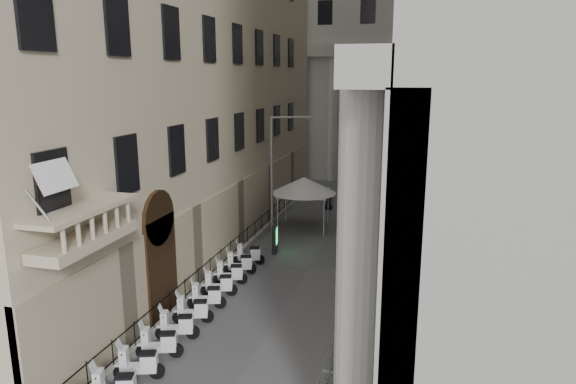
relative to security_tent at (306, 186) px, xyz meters
name	(u,v)px	position (x,y,z in m)	size (l,w,h in m)	color
far_building	(373,27)	(1.86, 21.75, 12.02)	(22.00, 10.00, 30.00)	#A9A69F
iron_fence	(228,267)	(-2.44, -8.25, -2.98)	(0.30, 28.00, 1.40)	black
blue_awning	(394,237)	(6.01, -0.25, -2.98)	(1.60, 3.00, 3.00)	navy
scooter_3	(140,379)	(-1.44, -18.92, -2.98)	(0.56, 1.40, 1.50)	white
scooter_4	(161,358)	(-1.44, -17.49, -2.98)	(0.56, 1.40, 1.50)	white
scooter_5	(178,339)	(-1.44, -16.07, -2.98)	(0.56, 1.40, 1.50)	white
scooter_6	(194,323)	(-1.44, -14.64, -2.98)	(0.56, 1.40, 1.50)	white
scooter_7	(208,308)	(-1.44, -13.22, -2.98)	(0.56, 1.40, 1.50)	white
scooter_8	(220,296)	(-1.44, -11.79, -2.98)	(0.56, 1.40, 1.50)	white
scooter_9	(231,284)	(-1.44, -10.37, -2.98)	(0.56, 1.40, 1.50)	white
scooter_10	(240,274)	(-1.44, -8.94, -2.98)	(0.56, 1.40, 1.50)	white
scooter_11	(249,265)	(-1.44, -7.52, -2.98)	(0.56, 1.40, 1.50)	white
barrier_2	(337,355)	(4.84, -15.59, -2.98)	(0.60, 2.40, 1.10)	#AAACB2
barrier_3	(347,324)	(4.84, -13.09, -2.98)	(0.60, 2.40, 1.10)	#AAACB2
barrier_4	(355,300)	(4.84, -10.59, -2.98)	(0.60, 2.40, 1.10)	#AAACB2
barrier_5	(361,280)	(4.84, -8.09, -2.98)	(0.60, 2.40, 1.10)	#AAACB2
barrier_6	(367,263)	(4.84, -5.59, -2.98)	(0.60, 2.40, 1.10)	#AAACB2
security_tent	(306,186)	(0.00, 0.00, 0.00)	(4.38, 4.38, 3.56)	white
street_lamp	(277,172)	(-0.71, -4.49, 1.75)	(2.44, 1.15, 7.95)	gray
info_kiosk	(275,239)	(-0.63, -5.27, -2.11)	(0.38, 0.83, 1.71)	black
pedestrian_a	(358,208)	(3.21, 2.95, -2.04)	(0.69, 0.45, 1.88)	black
pedestrian_b	(357,217)	(3.41, 0.71, -2.13)	(0.82, 0.64, 1.69)	black
pedestrian_c	(328,199)	(0.57, 5.38, -2.10)	(0.85, 0.55, 1.74)	black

